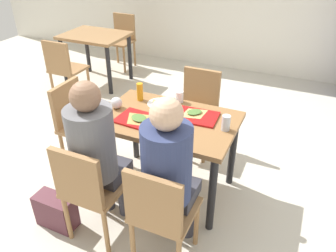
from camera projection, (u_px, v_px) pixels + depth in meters
ground_plane at (168, 188)px, 3.08m from camera, size 10.00×10.00×0.02m
main_table at (168, 129)px, 2.75m from camera, size 1.11×0.72×0.73m
chair_near_left at (88, 188)px, 2.33m from camera, size 0.40×0.40×0.85m
chair_near_right at (160, 211)px, 2.14m from camera, size 0.40×0.40×0.85m
chair_far_side at (198, 105)px, 3.40m from camera, size 0.40×0.40×0.85m
chair_left_end at (77, 120)px, 3.15m from camera, size 0.40×0.40×0.85m
person_in_red at (96, 148)px, 2.31m from camera, size 0.32×0.42×1.26m
person_in_brown_jacket at (169, 169)px, 2.12m from camera, size 0.32×0.42×1.26m
tray_red_near at (139, 120)px, 2.66m from camera, size 0.38×0.28×0.02m
tray_red_far at (195, 116)px, 2.71m from camera, size 0.37×0.28×0.02m
paper_plate_center at (160, 104)px, 2.91m from camera, size 0.22×0.22×0.01m
paper_plate_near_edge at (177, 134)px, 2.48m from camera, size 0.22×0.22×0.01m
pizza_slice_a at (139, 118)px, 2.64m from camera, size 0.25×0.24×0.02m
pizza_slice_b at (194, 113)px, 2.73m from camera, size 0.23×0.23×0.02m
pizza_slice_c at (161, 103)px, 2.89m from camera, size 0.21×0.19×0.02m
plastic_cup_a at (179, 97)px, 2.92m from camera, size 0.07×0.07×0.10m
plastic_cup_b at (154, 132)px, 2.42m from camera, size 0.07×0.07×0.10m
soda_can at (226, 123)px, 2.51m from camera, size 0.07×0.07×0.12m
condiment_bottle at (140, 92)px, 2.94m from camera, size 0.06×0.06×0.16m
foil_bundle at (116, 103)px, 2.82m from camera, size 0.10×0.10×0.10m
handbag at (56, 211)px, 2.63m from camera, size 0.32×0.16×0.28m
background_table at (95, 43)px, 4.83m from camera, size 0.90×0.70×0.73m
background_chair_near at (64, 67)px, 4.32m from camera, size 0.40×0.40×0.85m
background_chair_far at (122, 37)px, 5.47m from camera, size 0.40×0.40×0.85m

